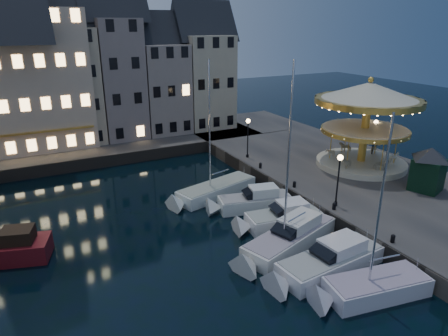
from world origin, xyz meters
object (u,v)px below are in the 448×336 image
bollard_c (294,184)px  ticket_kiosk (430,162)px  bollard_b (334,206)px  bollard_d (260,165)px  motorboat_c (287,239)px  streetlamp_b (339,173)px  motorboat_d (278,219)px  motorboat_f (212,192)px  motorboat_a (368,289)px  streetlamp_c (248,132)px  bollard_a (393,238)px  motorboat_b (326,263)px  streetlamp_d (375,134)px  carousel (367,109)px  motorboat_e (250,202)px

bollard_c → ticket_kiosk: bearing=-30.7°
bollard_b → bollard_d: bearing=90.0°
motorboat_c → ticket_kiosk: size_ratio=2.85×
streetlamp_b → bollard_c: streetlamp_b is taller
streetlamp_b → ticket_kiosk: 9.02m
motorboat_d → motorboat_f: motorboat_f is taller
motorboat_a → streetlamp_c: bearing=77.4°
streetlamp_c → motorboat_c: bearing=-110.9°
bollard_d → motorboat_a: bearing=-103.2°
bollard_a → bollard_b: same height
motorboat_b → motorboat_f: motorboat_f is taller
streetlamp_c → bollard_c: streetlamp_c is taller
streetlamp_d → carousel: size_ratio=0.42×
motorboat_b → streetlamp_b: bearing=44.0°
streetlamp_b → motorboat_d: (-4.54, 1.17, -3.38)m
bollard_c → motorboat_e: (-4.29, 0.31, -0.96)m
motorboat_f → motorboat_e: bearing=-64.7°
streetlamp_c → ticket_kiosk: bearing=-58.6°
streetlamp_d → bollard_d: (-11.90, 3.00, -2.41)m
bollard_b → streetlamp_c: bearing=87.5°
streetlamp_c → streetlamp_d: bearing=-29.9°
streetlamp_c → motorboat_a: motorboat_a is taller
motorboat_d → carousel: carousel is taller
motorboat_f → motorboat_a: bearing=-83.9°
streetlamp_d → motorboat_a: motorboat_a is taller
bollard_a → motorboat_c: (-5.18, 4.34, -0.92)m
bollard_d → motorboat_b: (-4.73, -15.14, -0.96)m
bollard_c → carousel: carousel is taller
streetlamp_b → motorboat_a: 10.09m
bollard_d → streetlamp_c: bearing=80.3°
carousel → motorboat_b: bearing=-141.6°
motorboat_b → motorboat_d: bearing=82.9°
streetlamp_d → carousel: carousel is taller
ticket_kiosk → bollard_a: bearing=-153.1°
streetlamp_d → motorboat_c: size_ratio=0.34×
streetlamp_d → ticket_kiosk: (-2.36, -8.17, -0.17)m
streetlamp_d → motorboat_a: 22.40m
carousel → bollard_c: bearing=-171.0°
motorboat_a → motorboat_b: (-0.48, 2.99, 0.11)m
streetlamp_c → motorboat_c: size_ratio=0.34×
streetlamp_d → streetlamp_c: bearing=150.1°
ticket_kiosk → motorboat_d: bearing=170.2°
carousel → ticket_kiosk: bearing=-88.2°
motorboat_b → carousel: (14.05, 11.11, 6.43)m
streetlamp_d → carousel: bearing=-158.3°
motorboat_f → streetlamp_d: bearing=-4.8°
motorboat_c → motorboat_a: bearing=-81.9°
motorboat_d → motorboat_b: bearing=-97.1°
streetlamp_c → bollard_c: (-0.60, -9.00, -2.41)m
streetlamp_c → carousel: 11.91m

